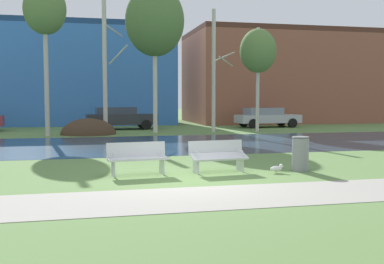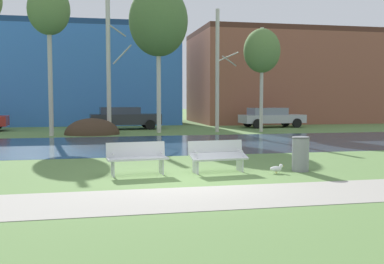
{
  "view_description": "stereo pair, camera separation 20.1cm",
  "coord_description": "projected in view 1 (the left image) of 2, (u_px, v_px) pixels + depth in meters",
  "views": [
    {
      "loc": [
        -2.39,
        -11.07,
        2.07
      ],
      "look_at": [
        0.53,
        1.78,
        1.08
      ],
      "focal_mm": 42.83,
      "sensor_mm": 36.0,
      "label": 1
    },
    {
      "loc": [
        -2.19,
        -11.11,
        2.07
      ],
      "look_at": [
        0.53,
        1.78,
        1.08
      ],
      "focal_mm": 42.83,
      "sensor_mm": 36.0,
      "label": 2
    }
  ],
  "objects": [
    {
      "name": "bench_right",
      "position": [
        218.0,
        155.0,
        12.71
      ],
      "size": [
        1.65,
        0.71,
        0.87
      ],
      "color": "silver",
      "rests_on": "ground"
    },
    {
      "name": "parked_sedan_second_dark",
      "position": [
        120.0,
        117.0,
        29.79
      ],
      "size": [
        4.6,
        2.12,
        1.45
      ],
      "color": "#282B30",
      "rests_on": "ground"
    },
    {
      "name": "birch_center_left",
      "position": [
        105.0,
        64.0,
        25.81
      ],
      "size": [
        1.44,
        2.29,
        7.75
      ],
      "color": "beige",
      "rests_on": "ground"
    },
    {
      "name": "birch_left",
      "position": [
        45.0,
        11.0,
        24.05
      ],
      "size": [
        2.22,
        2.22,
        8.6
      ],
      "color": "#BCB7A8",
      "rests_on": "ground"
    },
    {
      "name": "ground_plane",
      "position": [
        142.0,
        142.0,
        21.17
      ],
      "size": [
        120.0,
        120.0,
        0.0
      ],
      "primitive_type": "plane",
      "color": "#5B7F42"
    },
    {
      "name": "river_band",
      "position": [
        144.0,
        144.0,
        20.29
      ],
      "size": [
        80.0,
        8.61,
        0.01
      ],
      "primitive_type": "cube",
      "color": "#2D475B",
      "rests_on": "ground"
    },
    {
      "name": "birch_right",
      "position": [
        258.0,
        51.0,
        27.42
      ],
      "size": [
        2.19,
        2.19,
        6.24
      ],
      "color": "beige",
      "rests_on": "ground"
    },
    {
      "name": "birch_center",
      "position": [
        155.0,
        21.0,
        26.57
      ],
      "size": [
        3.44,
        3.44,
        8.59
      ],
      "color": "beige",
      "rests_on": "ground"
    },
    {
      "name": "seagull",
      "position": [
        277.0,
        168.0,
        12.57
      ],
      "size": [
        0.41,
        0.15,
        0.25
      ],
      "color": "white",
      "rests_on": "ground"
    },
    {
      "name": "building_blue_store",
      "position": [
        64.0,
        75.0,
        36.26
      ],
      "size": [
        16.76,
        8.35,
        7.7
      ],
      "color": "#3870C6",
      "rests_on": "ground"
    },
    {
      "name": "paved_path_strip",
      "position": [
        208.0,
        197.0,
        9.48
      ],
      "size": [
        60.0,
        2.25,
        0.01
      ],
      "primitive_type": "cube",
      "color": "#9E998E",
      "rests_on": "ground"
    },
    {
      "name": "bench_left",
      "position": [
        138.0,
        158.0,
        12.22
      ],
      "size": [
        1.65,
        0.71,
        0.87
      ],
      "color": "silver",
      "rests_on": "ground"
    },
    {
      "name": "birch_center_right",
      "position": [
        214.0,
        70.0,
        27.35
      ],
      "size": [
        1.38,
        2.43,
        7.31
      ],
      "color": "beige",
      "rests_on": "ground"
    },
    {
      "name": "trash_bin",
      "position": [
        300.0,
        153.0,
        12.91
      ],
      "size": [
        0.49,
        0.49,
        0.98
      ],
      "color": "gray",
      "rests_on": "ground"
    },
    {
      "name": "parked_hatch_third_silver",
      "position": [
        266.0,
        117.0,
        31.84
      ],
      "size": [
        4.5,
        2.11,
        1.37
      ],
      "color": "#B2B5BC",
      "rests_on": "ground"
    },
    {
      "name": "soil_mound",
      "position": [
        89.0,
        134.0,
        25.68
      ],
      "size": [
        3.08,
        2.63,
        1.83
      ],
      "primitive_type": "ellipsoid",
      "color": "#423021",
      "rests_on": "ground"
    },
    {
      "name": "building_brick_low",
      "position": [
        290.0,
        78.0,
        39.43
      ],
      "size": [
        17.37,
        8.79,
        7.58
      ],
      "color": "brown",
      "rests_on": "ground"
    }
  ]
}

